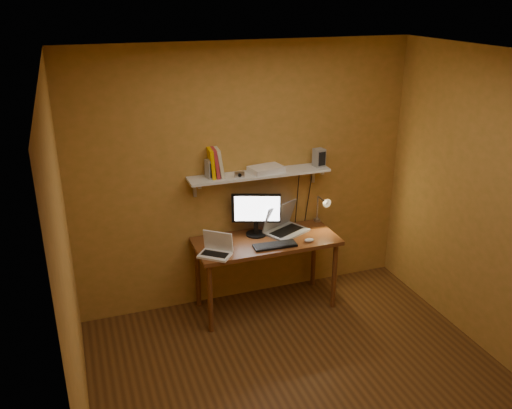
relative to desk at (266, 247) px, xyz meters
name	(u,v)px	position (x,y,z in m)	size (l,w,h in m)	color
room	(316,244)	(-0.10, -1.28, 0.64)	(3.44, 3.24, 2.64)	#5B3617
desk	(266,247)	(0.00, 0.00, 0.00)	(1.40, 0.60, 0.75)	brown
wall_shelf	(260,174)	(0.00, 0.19, 0.69)	(1.40, 0.25, 0.21)	white
monitor	(256,212)	(-0.05, 0.14, 0.33)	(0.46, 0.26, 0.43)	black
laptop	(283,224)	(0.23, 0.13, 0.16)	(0.49, 0.44, 0.29)	gray
netbook	(216,249)	(-0.54, -0.14, 0.14)	(0.35, 0.33, 0.21)	white
keyboard	(275,245)	(0.03, -0.17, 0.10)	(0.41, 0.14, 0.02)	black
mouse	(309,240)	(0.37, -0.19, 0.10)	(0.09, 0.06, 0.03)	white
desk_lamp	(323,207)	(0.66, 0.13, 0.29)	(0.09, 0.23, 0.38)	silver
speaker_left	(212,169)	(-0.47, 0.20, 0.80)	(0.10, 0.10, 0.17)	gray
speaker_right	(319,158)	(0.63, 0.19, 0.80)	(0.10, 0.10, 0.18)	gray
books	(215,163)	(-0.43, 0.22, 0.85)	(0.15, 0.19, 0.27)	#E8A900
shelf_camera	(239,175)	(-0.23, 0.12, 0.74)	(0.10, 0.05, 0.06)	silver
router	(266,169)	(0.07, 0.20, 0.74)	(0.32, 0.21, 0.05)	white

